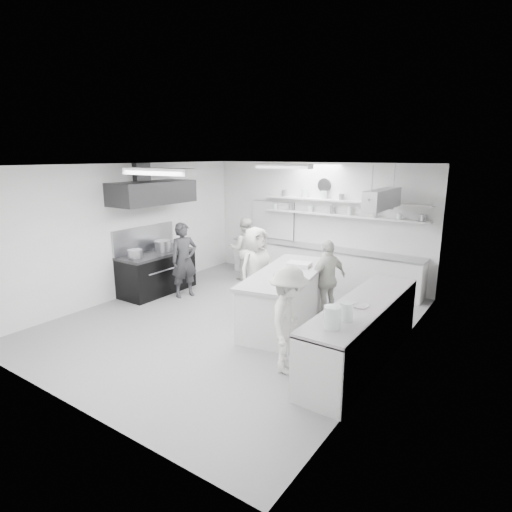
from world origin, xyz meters
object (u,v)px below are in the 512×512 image
Objects in this scene: stove at (157,274)px; prep_island at (287,298)px; right_counter at (362,333)px; back_counter at (321,266)px; cook_back at (245,249)px; cook_stove at (184,260)px.

prep_island reaches higher than stove.
back_counter is at bearing 124.65° from right_counter.
prep_island reaches higher than right_counter.
right_counter reaches higher than stove.
prep_island is 3.07m from cook_back.
back_counter is 2.00m from cook_back.
cook_stove reaches higher than right_counter.
right_counter is at bearing 111.43° from cook_back.
stove is 0.87m from cook_stove.
cook_back is at bearing 61.42° from stove.
stove is 1.11× the size of cook_back.
cook_stove reaches higher than stove.
cook_back reaches higher than right_counter.
cook_back is at bearing 12.38° from cook_stove.
prep_island is at bearing -77.86° from back_counter.
stove is 2.32m from cook_back.
back_counter is 2.92× the size of cook_stove.
prep_island reaches higher than back_counter.
back_counter is 4.13m from right_counter.
back_counter is at bearing 167.16° from cook_back.
cook_stove is at bearing 170.59° from right_counter.
cook_stove is at bearing -128.86° from back_counter.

